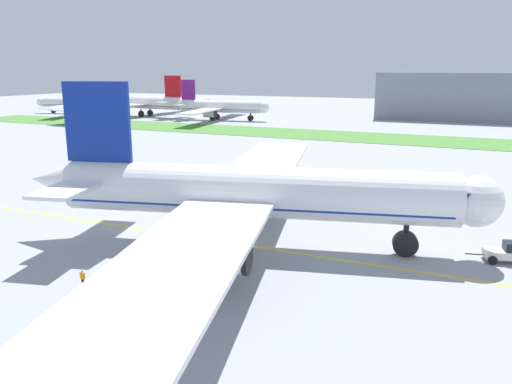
% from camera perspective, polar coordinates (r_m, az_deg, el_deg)
% --- Properties ---
extents(ground_plane, '(600.00, 600.00, 0.00)m').
position_cam_1_polar(ground_plane, '(56.56, -1.62, -6.06)').
color(ground_plane, '#9399A0').
rests_on(ground_plane, ground).
extents(apron_taxi_line, '(280.00, 0.36, 0.01)m').
position_cam_1_polar(apron_taxi_line, '(56.80, -1.50, -5.97)').
color(apron_taxi_line, yellow).
rests_on(apron_taxi_line, ground).
extents(grass_median_strip, '(320.00, 24.00, 0.10)m').
position_cam_1_polar(grass_median_strip, '(148.61, 15.15, 5.81)').
color(grass_median_strip, '#4C8438').
rests_on(grass_median_strip, ground).
extents(airliner_foreground, '(50.97, 81.31, 17.80)m').
position_cam_1_polar(airliner_foreground, '(54.76, -0.88, -0.11)').
color(airliner_foreground, white).
rests_on(airliner_foreground, ground).
extents(pushback_tug, '(5.82, 3.26, 2.14)m').
position_cam_1_polar(pushback_tug, '(57.58, 26.32, -6.14)').
color(pushback_tug, white).
rests_on(pushback_tug, ground).
extents(ground_crew_wingwalker_port, '(0.57, 0.28, 1.64)m').
position_cam_1_polar(ground_crew_wingwalker_port, '(48.45, -18.96, -9.03)').
color(ground_crew_wingwalker_port, black).
rests_on(ground_crew_wingwalker_port, ground).
extents(ground_crew_marshaller_front, '(0.30, 0.59, 1.68)m').
position_cam_1_polar(ground_crew_marshaller_front, '(55.14, -0.77, -5.46)').
color(ground_crew_marshaller_front, black).
rests_on(ground_crew_marshaller_front, ground).
extents(service_truck_baggage_loader, '(6.08, 3.05, 3.18)m').
position_cam_1_polar(service_truck_baggage_loader, '(115.47, -17.23, 4.37)').
color(service_truck_baggage_loader, '#33478C').
rests_on(service_truck_baggage_loader, ground).
extents(parked_airliner_far_left, '(38.87, 62.13, 14.07)m').
position_cam_1_polar(parked_airliner_far_left, '(240.75, -19.15, 9.49)').
color(parked_airliner_far_left, white).
rests_on(parked_airliner_far_left, ground).
extents(parked_airliner_far_centre, '(53.03, 84.94, 16.73)m').
position_cam_1_polar(parked_airliner_far_centre, '(219.94, -12.89, 9.81)').
color(parked_airliner_far_centre, white).
rests_on(parked_airliner_far_centre, ground).
extents(parked_airliner_far_right, '(39.66, 61.79, 15.25)m').
position_cam_1_polar(parked_airliner_far_right, '(197.54, -4.16, 9.56)').
color(parked_airliner_far_right, white).
rests_on(parked_airliner_far_right, ground).
extents(terminal_building, '(94.87, 20.00, 18.00)m').
position_cam_1_polar(terminal_building, '(211.71, 26.65, 9.49)').
color(terminal_building, gray).
rests_on(terminal_building, ground).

